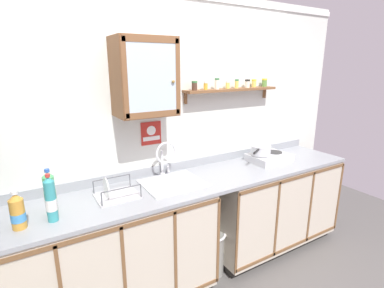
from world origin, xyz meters
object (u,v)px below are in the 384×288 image
sink (172,183)px  wall_cabinet (145,77)px  bottle_juice_amber_1 (18,212)px  dish_rack (116,194)px  hot_plate_stove (269,158)px  warning_sign (151,133)px  trash_bin (211,252)px  bottle_soda_green_2 (50,194)px  saucepan (261,150)px  bottle_detergent_teal_0 (51,200)px

sink → wall_cabinet: (-0.16, 0.11, 0.88)m
sink → bottle_juice_amber_1: size_ratio=2.00×
dish_rack → bottle_juice_amber_1: bearing=-168.7°
hot_plate_stove → wall_cabinet: 1.55m
dish_rack → warning_sign: size_ratio=1.55×
wall_cabinet → trash_bin: (0.51, -0.22, -1.62)m
bottle_juice_amber_1 → bottle_soda_green_2: (0.19, 0.09, 0.04)m
hot_plate_stove → dish_rack: bearing=-179.3°
hot_plate_stove → saucepan: saucepan is taller
hot_plate_stove → bottle_soda_green_2: bearing=-178.5°
bottle_juice_amber_1 → trash_bin: 1.70m
bottle_detergent_teal_0 → warning_sign: warning_sign is taller
hot_plate_stove → dish_rack: (-1.62, -0.02, -0.02)m
sink → bottle_juice_amber_1: sink is taller
bottle_detergent_teal_0 → bottle_juice_amber_1: (-0.19, 0.01, -0.04)m
sink → wall_cabinet: 0.90m
bottle_detergent_teal_0 → trash_bin: 1.56m
bottle_soda_green_2 → bottle_juice_amber_1: bearing=-154.5°
bottle_juice_amber_1 → trash_bin: bearing=1.7°
bottle_soda_green_2 → dish_rack: (0.44, 0.03, -0.12)m
bottle_detergent_teal_0 → trash_bin: bottle_detergent_teal_0 is taller
sink → saucepan: size_ratio=1.58×
bottle_soda_green_2 → trash_bin: bearing=-2.1°
hot_plate_stove → warning_sign: bearing=167.4°
wall_cabinet → trash_bin: bearing=-22.9°
saucepan → dish_rack: (-1.52, -0.04, -0.11)m
saucepan → bottle_soda_green_2: 1.97m
warning_sign → hot_plate_stove: bearing=-12.6°
bottle_juice_amber_1 → warning_sign: warning_sign is taller
sink → dish_rack: sink is taller
wall_cabinet → bottle_soda_green_2: bearing=-167.7°
bottle_juice_amber_1 → bottle_soda_green_2: bearing=25.5°
hot_plate_stove → bottle_juice_amber_1: size_ratio=1.66×
bottle_juice_amber_1 → hot_plate_stove: bearing=3.7°
bottle_detergent_teal_0 → trash_bin: bearing=2.4°
hot_plate_stove → wall_cabinet: (-1.30, 0.11, 0.84)m
saucepan → dish_rack: bearing=-178.4°
bottle_soda_green_2 → warning_sign: size_ratio=1.57×
saucepan → trash_bin: bearing=-169.7°
sink → trash_bin: size_ratio=1.17×
saucepan → bottle_soda_green_2: size_ratio=0.98×
sink → saucepan: sink is taller
dish_rack → wall_cabinet: 0.93m
hot_plate_stove → wall_cabinet: bearing=175.0°
saucepan → bottle_juice_amber_1: bearing=-175.5°
bottle_soda_green_2 → warning_sign: warning_sign is taller
trash_bin → hot_plate_stove: bearing=7.4°
sink → bottle_detergent_teal_0: 0.96m
bottle_detergent_teal_0 → wall_cabinet: bearing=19.1°
wall_cabinet → warning_sign: bearing=56.4°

